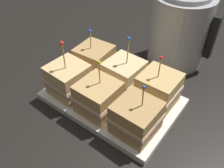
% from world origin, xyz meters
% --- Properties ---
extents(ground_plane, '(6.00, 6.00, 0.00)m').
position_xyz_m(ground_plane, '(0.00, 0.00, 0.00)').
color(ground_plane, black).
extents(serving_platter, '(0.36, 0.24, 0.02)m').
position_xyz_m(serving_platter, '(0.00, 0.00, 0.01)').
color(serving_platter, white).
rests_on(serving_platter, ground_plane).
extents(sandwich_front_left, '(0.11, 0.11, 0.17)m').
position_xyz_m(sandwich_front_left, '(-0.11, -0.05, 0.06)').
color(sandwich_front_left, '#DBB77A').
rests_on(sandwich_front_left, serving_platter).
extents(sandwich_front_center, '(0.10, 0.10, 0.15)m').
position_xyz_m(sandwich_front_center, '(-0.00, -0.06, 0.06)').
color(sandwich_front_center, tan).
rests_on(sandwich_front_center, serving_platter).
extents(sandwich_front_right, '(0.10, 0.10, 0.14)m').
position_xyz_m(sandwich_front_right, '(0.11, -0.06, 0.06)').
color(sandwich_front_right, tan).
rests_on(sandwich_front_right, serving_platter).
extents(sandwich_back_left, '(0.11, 0.11, 0.15)m').
position_xyz_m(sandwich_back_left, '(-0.11, 0.06, 0.06)').
color(sandwich_back_left, tan).
rests_on(sandwich_back_left, serving_platter).
extents(sandwich_back_center, '(0.10, 0.10, 0.16)m').
position_xyz_m(sandwich_back_center, '(0.00, 0.06, 0.06)').
color(sandwich_back_center, beige).
rests_on(sandwich_back_center, serving_platter).
extents(sandwich_back_right, '(0.10, 0.10, 0.15)m').
position_xyz_m(sandwich_back_right, '(0.11, 0.06, 0.06)').
color(sandwich_back_right, tan).
rests_on(sandwich_back_right, serving_platter).
extents(kettle_steel, '(0.21, 0.18, 0.25)m').
position_xyz_m(kettle_steel, '(0.05, 0.29, 0.12)').
color(kettle_steel, '#B7BABF').
rests_on(kettle_steel, ground_plane).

